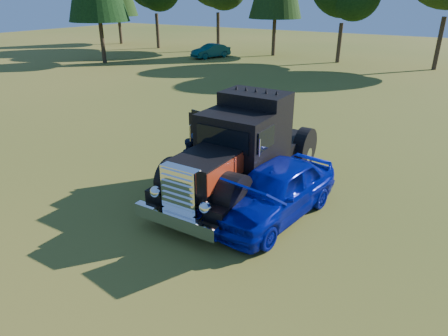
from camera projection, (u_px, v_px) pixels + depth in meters
ground at (164, 206)px, 11.86m from camera, size 120.00×120.00×0.00m
diamond_t_truck at (241, 153)px, 12.33m from camera, size 3.36×7.16×3.00m
hotrod_coupe at (274, 191)px, 11.02m from camera, size 2.45×4.77×1.89m
spectator_near at (196, 157)px, 13.21m from camera, size 0.63×0.71×1.65m
spectator_far at (191, 162)px, 12.95m from camera, size 0.93×0.97×1.57m
distant_teal_car at (211, 51)px, 39.14m from camera, size 2.65×4.20×1.31m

